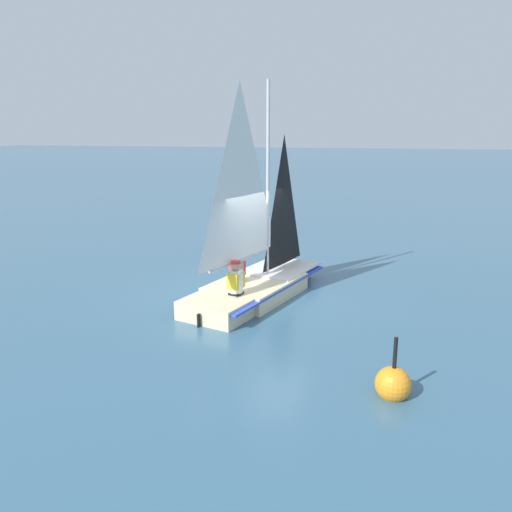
{
  "coord_description": "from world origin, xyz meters",
  "views": [
    {
      "loc": [
        10.9,
        3.71,
        3.83
      ],
      "look_at": [
        0.0,
        0.0,
        1.01
      ],
      "focal_mm": 35.0,
      "sensor_mm": 36.0,
      "label": 1
    }
  ],
  "objects": [
    {
      "name": "sailor_crew",
      "position": [
        1.17,
        -0.06,
        0.63
      ],
      "size": [
        0.39,
        0.35,
        1.16
      ],
      "rotation": [
        0.0,
        0.0,
        2.94
      ],
      "color": "black",
      "rests_on": "ground_plane"
    },
    {
      "name": "sailor_helm",
      "position": [
        0.27,
        -0.37,
        0.62
      ],
      "size": [
        0.39,
        0.35,
        1.16
      ],
      "rotation": [
        0.0,
        0.0,
        2.94
      ],
      "color": "black",
      "rests_on": "ground_plane"
    },
    {
      "name": "sailboat_main",
      "position": [
        0.04,
        -0.01,
        0.71
      ],
      "size": [
        4.67,
        2.47,
        5.05
      ],
      "rotation": [
        0.0,
        0.0,
        2.94
      ],
      "color": "beige",
      "rests_on": "ground_plane"
    },
    {
      "name": "ground_plane",
      "position": [
        0.0,
        0.0,
        0.0
      ],
      "size": [
        260.0,
        260.0,
        0.0
      ],
      "primitive_type": "plane",
      "color": "#38607A"
    },
    {
      "name": "buoy_marker",
      "position": [
        3.81,
        3.47,
        0.2
      ],
      "size": [
        0.54,
        0.54,
        1.02
      ],
      "color": "orange",
      "rests_on": "ground_plane"
    }
  ]
}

